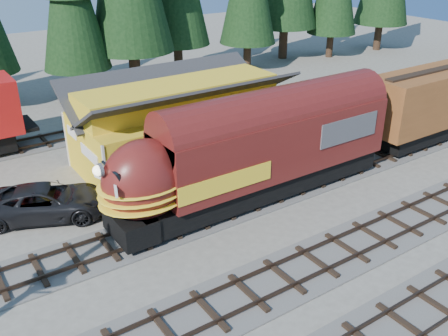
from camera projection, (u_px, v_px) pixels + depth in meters
ground at (296, 238)px, 22.91m from camera, size 120.00×120.00×0.00m
track_siding at (374, 157)px, 30.94m from camera, size 68.00×3.20×0.33m
depot at (180, 114)px, 29.48m from camera, size 12.80×7.00×5.30m
locomotive at (248, 156)px, 24.89m from camera, size 16.23×3.23×4.41m
pickup_truck_a at (47, 202)px, 24.28m from camera, size 6.60×4.97×1.67m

